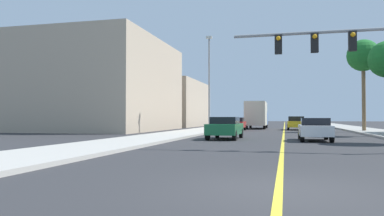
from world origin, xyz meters
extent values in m
plane|color=#2D2D30|center=(0.00, 42.00, 0.00)|extent=(192.00, 192.00, 0.00)
cube|color=#B2ADA3|center=(-8.14, 42.00, 0.07)|extent=(3.85, 168.00, 0.15)
cube|color=#9E9B93|center=(8.14, 42.00, 0.07)|extent=(3.85, 168.00, 0.15)
cube|color=yellow|center=(0.00, 42.00, 0.00)|extent=(0.16, 144.00, 0.01)
cube|color=tan|center=(-19.46, 29.46, 4.80)|extent=(13.75, 17.11, 9.60)
cube|color=tan|center=(-19.11, 48.21, 3.47)|extent=(13.05, 16.22, 6.94)
cylinder|color=gray|center=(2.25, 9.40, 5.06)|extent=(8.71, 0.14, 0.14)
cube|color=black|center=(2.91, 9.40, 4.61)|extent=(0.32, 0.24, 0.84)
sphere|color=orange|center=(2.91, 9.26, 4.86)|extent=(0.20, 0.20, 0.20)
cube|color=black|center=(1.38, 9.40, 4.61)|extent=(0.32, 0.24, 0.84)
sphere|color=orange|center=(1.38, 9.26, 4.86)|extent=(0.20, 0.20, 0.20)
cube|color=black|center=(-0.14, 9.40, 4.61)|extent=(0.32, 0.24, 0.84)
sphere|color=orange|center=(-0.14, 9.26, 4.86)|extent=(0.20, 0.20, 0.20)
cylinder|color=gray|center=(-6.71, 26.43, 4.43)|extent=(0.16, 0.16, 8.57)
cube|color=beige|center=(-6.71, 26.43, 8.87)|extent=(0.56, 0.28, 0.20)
cone|color=#1E6B28|center=(7.06, 23.48, 5.52)|extent=(1.33, 1.07, 1.49)
cone|color=#1E6B28|center=(6.71, 22.66, 5.52)|extent=(0.63, 1.45, 1.31)
cone|color=#1E6B28|center=(7.12, 22.08, 5.52)|extent=(1.18, 0.86, 1.49)
cylinder|color=brown|center=(7.37, 30.68, 3.72)|extent=(0.35, 0.35, 7.15)
sphere|color=#1E6B28|center=(7.37, 30.68, 7.30)|extent=(3.01, 3.01, 3.01)
cone|color=#1E6B28|center=(8.27, 30.76, 7.10)|extent=(0.55, 1.60, 1.17)
cone|color=#1E6B28|center=(7.78, 31.48, 7.10)|extent=(1.18, 0.83, 1.52)
cone|color=#1E6B28|center=(7.06, 31.53, 7.10)|extent=(1.22, 0.75, 1.47)
cone|color=#1E6B28|center=(6.47, 30.73, 7.10)|extent=(0.50, 1.36, 1.65)
cone|color=#1E6B28|center=(6.90, 29.90, 7.10)|extent=(1.24, 0.94, 1.68)
cone|color=#1E6B28|center=(7.73, 29.85, 7.10)|extent=(1.62, 1.08, 1.30)
cube|color=gold|center=(1.31, 35.82, 0.65)|extent=(1.92, 4.53, 0.66)
cube|color=black|center=(1.31, 35.87, 1.25)|extent=(1.68, 1.92, 0.53)
cylinder|color=black|center=(0.47, 37.54, 0.32)|extent=(0.22, 0.64, 0.64)
cylinder|color=black|center=(2.16, 37.53, 0.32)|extent=(0.22, 0.64, 0.64)
cylinder|color=black|center=(0.45, 34.12, 0.32)|extent=(0.22, 0.64, 0.64)
cylinder|color=black|center=(2.15, 34.11, 0.32)|extent=(0.22, 0.64, 0.64)
cube|color=white|center=(1.83, 15.80, 0.62)|extent=(1.78, 3.96, 0.61)
cube|color=black|center=(1.83, 15.50, 1.14)|extent=(1.56, 1.67, 0.43)
cylinder|color=black|center=(1.04, 17.22, 0.32)|extent=(0.22, 0.64, 0.64)
cylinder|color=black|center=(2.60, 17.23, 0.32)|extent=(0.22, 0.64, 0.64)
cylinder|color=black|center=(1.05, 14.37, 0.32)|extent=(0.22, 0.64, 0.64)
cylinder|color=black|center=(2.62, 14.38, 0.32)|extent=(0.22, 0.64, 0.64)
cube|color=#196638|center=(-3.62, 16.32, 0.65)|extent=(1.87, 4.30, 0.66)
cube|color=black|center=(-3.62, 16.25, 1.20)|extent=(1.63, 2.06, 0.43)
cylinder|color=black|center=(-4.43, 17.92, 0.32)|extent=(0.22, 0.64, 0.64)
cylinder|color=black|center=(-2.79, 17.91, 0.32)|extent=(0.22, 0.64, 0.64)
cylinder|color=black|center=(-4.45, 14.73, 0.32)|extent=(0.22, 0.64, 0.64)
cylinder|color=black|center=(-2.81, 14.72, 0.32)|extent=(0.22, 0.64, 0.64)
cube|color=red|center=(-4.93, 31.93, 0.63)|extent=(1.89, 4.50, 0.63)
cube|color=black|center=(-4.93, 31.93, 1.17)|extent=(1.62, 2.00, 0.44)
cylinder|color=black|center=(-4.10, 30.26, 0.32)|extent=(0.23, 0.64, 0.64)
cylinder|color=black|center=(-5.70, 30.23, 0.32)|extent=(0.23, 0.64, 0.64)
cylinder|color=black|center=(-4.17, 33.63, 0.32)|extent=(0.23, 0.64, 0.64)
cylinder|color=black|center=(-5.77, 33.60, 0.32)|extent=(0.23, 0.64, 0.64)
cube|color=#194799|center=(-3.33, 42.80, 1.25)|extent=(2.42, 2.42, 1.60)
cube|color=beige|center=(-3.30, 38.50, 1.87)|extent=(2.44, 6.20, 2.83)
cylinder|color=black|center=(-4.38, 42.79, 0.45)|extent=(0.29, 0.90, 0.90)
cylinder|color=black|center=(-2.28, 42.80, 0.45)|extent=(0.29, 0.90, 0.90)
cylinder|color=black|center=(-4.34, 36.95, 0.45)|extent=(0.29, 0.90, 0.90)
cylinder|color=black|center=(-2.24, 36.96, 0.45)|extent=(0.29, 0.90, 0.90)
camera|label=1|loc=(0.13, -7.40, 1.38)|focal=34.80mm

